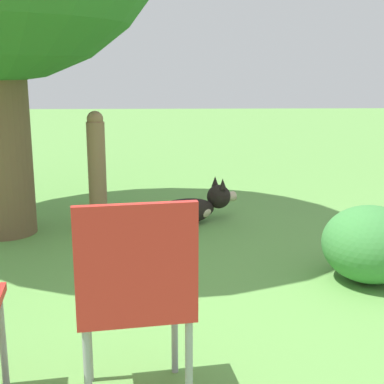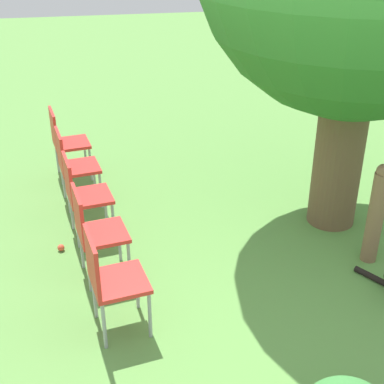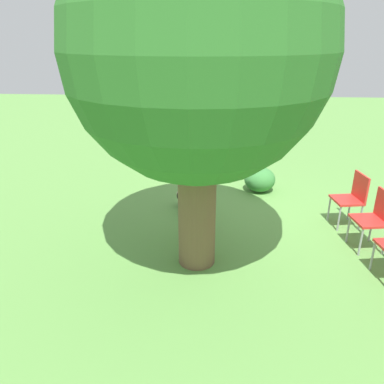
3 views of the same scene
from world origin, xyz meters
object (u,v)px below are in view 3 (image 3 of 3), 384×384
(dog, at_px, (190,205))
(fence_post, at_px, (197,205))
(oak_tree, at_px, (198,53))
(red_chair_1, at_px, (375,216))
(red_chair_0, at_px, (352,196))

(dog, relative_size, fence_post, 1.06)
(oak_tree, height_order, red_chair_1, oak_tree)
(red_chair_1, bearing_deg, oak_tree, 3.07)
(fence_post, bearing_deg, red_chair_1, 174.70)
(dog, relative_size, red_chair_0, 1.21)
(fence_post, bearing_deg, oak_tree, 93.50)
(oak_tree, relative_size, red_chair_0, 4.82)
(dog, relative_size, red_chair_1, 1.21)
(fence_post, distance_m, red_chair_0, 2.55)
(dog, distance_m, red_chair_0, 2.71)
(red_chair_0, bearing_deg, red_chair_1, 88.19)
(fence_post, bearing_deg, dog, -78.50)
(oak_tree, height_order, dog, oak_tree)
(oak_tree, distance_m, red_chair_0, 3.54)
(dog, bearing_deg, red_chair_1, -141.01)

